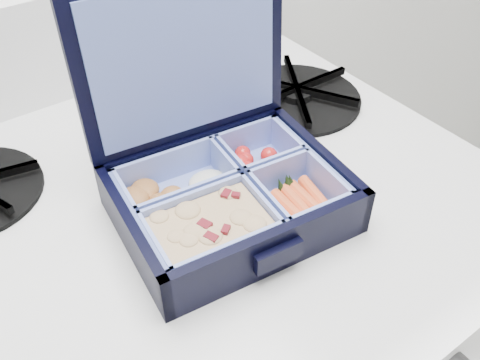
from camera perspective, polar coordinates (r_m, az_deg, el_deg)
bento_box at (r=0.52m, az=-1.05°, el=-1.92°), size 0.23×0.19×0.05m
burner_grate at (r=0.71m, az=6.03°, el=9.31°), size 0.17×0.17×0.02m
fork at (r=0.65m, az=-1.72°, el=5.05°), size 0.14×0.12×0.01m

